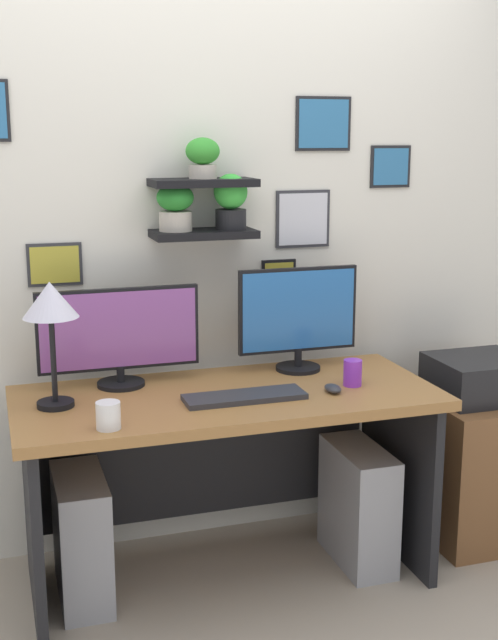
% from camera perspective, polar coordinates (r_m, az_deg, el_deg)
% --- Properties ---
extents(ground_plane, '(8.00, 8.00, 0.00)m').
position_cam_1_polar(ground_plane, '(3.38, -1.42, -17.22)').
color(ground_plane, tan).
extents(back_wall_assembly, '(4.40, 0.24, 2.70)m').
position_cam_1_polar(back_wall_assembly, '(3.37, -3.61, 7.01)').
color(back_wall_assembly, silver).
rests_on(back_wall_assembly, ground).
extents(desk, '(1.56, 0.68, 0.75)m').
position_cam_1_polar(desk, '(3.20, -1.75, -8.37)').
color(desk, '#9E6B38').
rests_on(desk, ground).
extents(monitor_left, '(0.61, 0.18, 0.37)m').
position_cam_1_polar(monitor_left, '(3.16, -8.89, -0.98)').
color(monitor_left, black).
rests_on(monitor_left, desk).
extents(monitor_right, '(0.49, 0.18, 0.42)m').
position_cam_1_polar(monitor_right, '(3.33, 3.37, 0.26)').
color(monitor_right, black).
rests_on(monitor_right, desk).
extents(keyboard, '(0.44, 0.14, 0.02)m').
position_cam_1_polar(keyboard, '(3.00, -0.31, -5.27)').
color(keyboard, '#2D2D33').
rests_on(keyboard, desk).
extents(computer_mouse, '(0.06, 0.09, 0.03)m').
position_cam_1_polar(computer_mouse, '(3.09, 5.76, -4.68)').
color(computer_mouse, '#2D2D33').
rests_on(computer_mouse, desk).
extents(desk_lamp, '(0.19, 0.19, 0.44)m').
position_cam_1_polar(desk_lamp, '(2.91, -13.43, 0.78)').
color(desk_lamp, black).
rests_on(desk_lamp, desk).
extents(coffee_mug, '(0.08, 0.08, 0.09)m').
position_cam_1_polar(coffee_mug, '(2.74, -9.61, -6.46)').
color(coffee_mug, white).
rests_on(coffee_mug, desk).
extents(pen_cup, '(0.07, 0.07, 0.10)m').
position_cam_1_polar(pen_cup, '(3.18, 7.11, -3.61)').
color(pen_cup, purple).
rests_on(pen_cup, desk).
extents(drawer_cabinet, '(0.44, 0.50, 0.61)m').
position_cam_1_polar(drawer_cabinet, '(3.71, 15.13, -9.61)').
color(drawer_cabinet, brown).
rests_on(drawer_cabinet, ground).
extents(printer, '(0.38, 0.34, 0.17)m').
position_cam_1_polar(printer, '(3.59, 15.49, -3.82)').
color(printer, black).
rests_on(printer, drawer_cabinet).
extents(computer_tower_left, '(0.18, 0.40, 0.47)m').
position_cam_1_polar(computer_tower_left, '(3.21, -11.39, -14.41)').
color(computer_tower_left, '#99999E').
rests_on(computer_tower_left, ground).
extents(computer_tower_right, '(0.18, 0.40, 0.48)m').
position_cam_1_polar(computer_tower_right, '(3.42, 7.48, -12.45)').
color(computer_tower_right, '#99999E').
rests_on(computer_tower_right, ground).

